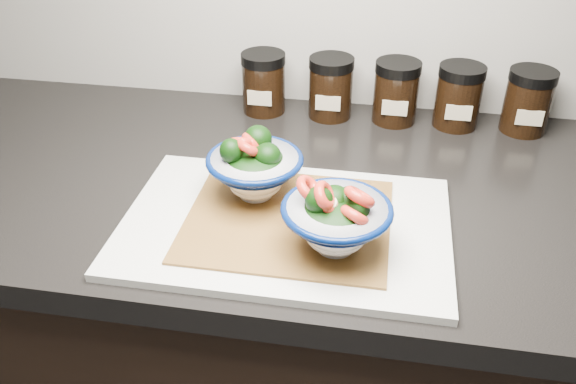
% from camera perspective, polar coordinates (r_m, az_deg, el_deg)
% --- Properties ---
extents(countertop, '(3.50, 0.60, 0.04)m').
position_cam_1_polar(countertop, '(0.96, 6.86, -0.55)').
color(countertop, black).
rests_on(countertop, cabinet).
extents(cutting_board, '(0.45, 0.30, 0.01)m').
position_cam_1_polar(cutting_board, '(0.85, -0.26, -3.18)').
color(cutting_board, silver).
rests_on(cutting_board, countertop).
extents(bamboo_mat, '(0.28, 0.24, 0.00)m').
position_cam_1_polar(bamboo_mat, '(0.84, 0.00, -2.61)').
color(bamboo_mat, olive).
rests_on(bamboo_mat, cutting_board).
extents(bowl_left, '(0.14, 0.14, 0.10)m').
position_cam_1_polar(bowl_left, '(0.87, -3.12, 2.26)').
color(bowl_left, white).
rests_on(bowl_left, bamboo_mat).
extents(bowl_right, '(0.14, 0.14, 0.11)m').
position_cam_1_polar(bowl_right, '(0.77, 4.52, -2.52)').
color(bowl_right, white).
rests_on(bowl_right, bamboo_mat).
extents(spice_jar_a, '(0.08, 0.08, 0.11)m').
position_cam_1_polar(spice_jar_a, '(1.15, -2.29, 10.19)').
color(spice_jar_a, black).
rests_on(spice_jar_a, countertop).
extents(spice_jar_b, '(0.08, 0.08, 0.11)m').
position_cam_1_polar(spice_jar_b, '(1.13, 4.01, 9.75)').
color(spice_jar_b, black).
rests_on(spice_jar_b, countertop).
extents(spice_jar_c, '(0.08, 0.08, 0.11)m').
position_cam_1_polar(spice_jar_c, '(1.13, 10.07, 9.21)').
color(spice_jar_c, black).
rests_on(spice_jar_c, countertop).
extents(spice_jar_d, '(0.08, 0.08, 0.11)m').
position_cam_1_polar(spice_jar_d, '(1.14, 15.67, 8.63)').
color(spice_jar_d, black).
rests_on(spice_jar_d, countertop).
extents(spice_jar_e, '(0.08, 0.08, 0.11)m').
position_cam_1_polar(spice_jar_e, '(1.16, 21.53, 7.93)').
color(spice_jar_e, black).
rests_on(spice_jar_e, countertop).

